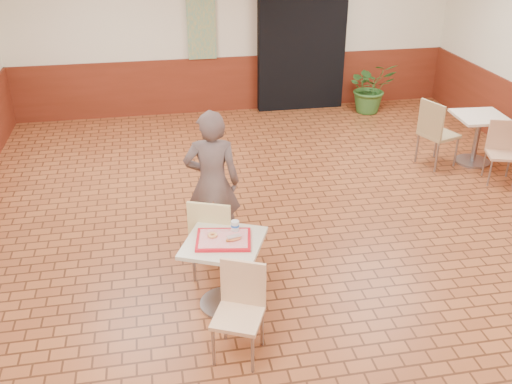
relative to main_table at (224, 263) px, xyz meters
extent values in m
cube|color=brown|center=(1.02, 0.76, -0.49)|extent=(8.00, 10.00, 0.01)
cube|color=beige|center=(1.02, 5.76, 1.01)|extent=(8.00, 0.01, 3.00)
cube|color=maroon|center=(1.02, 5.74, 0.01)|extent=(8.00, 0.04, 1.00)
cube|color=black|center=(2.22, 5.64, 0.61)|extent=(1.60, 0.22, 2.20)
cube|color=gray|center=(0.42, 5.70, 1.11)|extent=(0.50, 0.03, 1.20)
cube|color=beige|center=(0.00, 0.00, 0.22)|extent=(0.69, 0.69, 0.04)
cylinder|color=gray|center=(0.00, 0.00, -0.15)|extent=(0.08, 0.08, 0.69)
cylinder|color=gray|center=(0.00, 0.00, -0.48)|extent=(0.50, 0.50, 0.03)
cube|color=#E9BA8B|center=(0.02, -0.71, -0.09)|extent=(0.52, 0.52, 0.04)
cube|color=#E9BA8B|center=(0.09, -0.54, 0.15)|extent=(0.37, 0.19, 0.43)
cylinder|color=gray|center=(-0.21, -0.79, -0.30)|extent=(0.03, 0.03, 0.39)
cylinder|color=gray|center=(0.10, -0.93, -0.30)|extent=(0.03, 0.03, 0.39)
cylinder|color=gray|center=(-0.07, -0.48, -0.30)|extent=(0.03, 0.03, 0.39)
cylinder|color=gray|center=(0.24, -0.62, -0.30)|extent=(0.03, 0.03, 0.39)
cube|color=#E7D48B|center=(-0.02, 0.55, -0.05)|extent=(0.56, 0.56, 0.04)
cube|color=#E7D48B|center=(-0.09, 0.36, 0.21)|extent=(0.41, 0.19, 0.47)
cylinder|color=gray|center=(0.22, 0.65, -0.28)|extent=(0.03, 0.03, 0.42)
cylinder|color=gray|center=(-0.12, 0.79, -0.28)|extent=(0.03, 0.03, 0.42)
cylinder|color=gray|center=(0.08, 0.30, -0.28)|extent=(0.03, 0.03, 0.42)
cylinder|color=gray|center=(-0.26, 0.44, -0.28)|extent=(0.03, 0.03, 0.42)
imported|color=brown|center=(0.02, 1.03, 0.33)|extent=(0.65, 0.47, 1.65)
cube|color=red|center=(0.00, 0.00, 0.25)|extent=(0.50, 0.39, 0.03)
cube|color=#E18585|center=(0.00, 0.00, 0.27)|extent=(0.45, 0.33, 0.00)
torus|color=#E59853|center=(-0.10, 0.05, 0.28)|extent=(0.12, 0.12, 0.03)
ellipsoid|color=#EF8446|center=(0.09, -0.05, 0.29)|extent=(0.16, 0.10, 0.04)
cube|color=silver|center=(0.09, -0.05, 0.31)|extent=(0.14, 0.09, 0.01)
ellipsoid|color=#9D4D15|center=(0.03, -0.07, 0.28)|extent=(0.04, 0.03, 0.02)
cylinder|color=silver|center=(0.13, 0.12, 0.32)|extent=(0.08, 0.08, 0.10)
cylinder|color=blue|center=(0.13, 0.12, 0.32)|extent=(0.08, 0.08, 0.02)
cube|color=beige|center=(4.15, 2.68, 0.23)|extent=(0.70, 0.70, 0.04)
cylinder|color=gray|center=(4.15, 2.68, -0.14)|extent=(0.08, 0.08, 0.70)
cylinder|color=gray|center=(4.15, 2.68, -0.48)|extent=(0.51, 0.51, 0.03)
cube|color=tan|center=(3.55, 2.73, -0.02)|extent=(0.59, 0.59, 0.04)
cube|color=tan|center=(3.35, 2.66, 0.25)|extent=(0.18, 0.44, 0.50)
cylinder|color=gray|center=(3.80, 2.60, -0.27)|extent=(0.03, 0.03, 0.45)
cylinder|color=gray|center=(3.67, 2.98, -0.27)|extent=(0.03, 0.03, 0.45)
cylinder|color=gray|center=(3.43, 2.47, -0.27)|extent=(0.03, 0.03, 0.45)
cylinder|color=gray|center=(3.30, 2.85, -0.27)|extent=(0.03, 0.03, 0.45)
cube|color=#DAA983|center=(4.15, 2.01, -0.09)|extent=(0.49, 0.49, 0.04)
cube|color=#DAA983|center=(4.20, 2.18, 0.14)|extent=(0.38, 0.14, 0.43)
cylinder|color=gray|center=(3.94, 1.91, -0.30)|extent=(0.03, 0.03, 0.38)
cylinder|color=gray|center=(4.04, 2.22, -0.30)|extent=(0.03, 0.03, 0.38)
cylinder|color=gray|center=(4.36, 2.12, -0.30)|extent=(0.03, 0.03, 0.38)
imported|color=#34692A|center=(3.42, 5.16, -0.02)|extent=(0.88, 0.77, 0.94)
camera|label=1|loc=(-0.54, -4.45, 3.05)|focal=40.00mm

